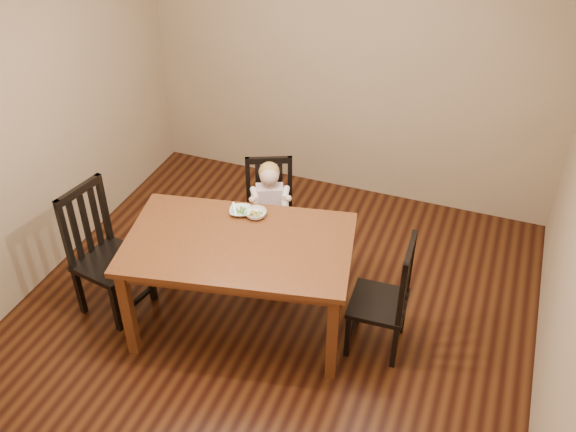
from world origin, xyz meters
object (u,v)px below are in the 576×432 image
at_px(dining_table, 239,252).
at_px(bowl_peas, 241,211).
at_px(chair_child, 270,214).
at_px(chair_left, 104,253).
at_px(chair_right, 386,299).
at_px(bowl_veg, 256,214).
at_px(toddler, 270,205).

height_order(dining_table, bowl_peas, bowl_peas).
xyz_separation_m(chair_child, chair_left, (-0.97, -1.01, 0.07)).
xyz_separation_m(chair_child, chair_right, (1.18, -0.69, 0.01)).
height_order(bowl_peas, bowl_veg, bowl_veg).
relative_size(chair_child, chair_right, 0.97).
relative_size(dining_table, chair_left, 1.65).
bearing_deg(dining_table, chair_child, 96.96).
height_order(chair_left, bowl_veg, chair_left).
xyz_separation_m(chair_left, chair_right, (2.15, 0.32, -0.05)).
bearing_deg(chair_right, dining_table, 95.68).
distance_m(chair_right, bowl_peas, 1.26).
xyz_separation_m(chair_child, bowl_peas, (-0.02, -0.53, 0.38)).
height_order(chair_child, bowl_peas, chair_child).
xyz_separation_m(toddler, bowl_veg, (0.08, -0.48, 0.25)).
relative_size(bowl_peas, bowl_veg, 1.01).
relative_size(chair_child, chair_left, 0.87).
bearing_deg(bowl_veg, toddler, 99.83).
height_order(dining_table, bowl_veg, bowl_veg).
xyz_separation_m(chair_left, bowl_peas, (0.95, 0.48, 0.32)).
relative_size(toddler, bowl_peas, 3.12).
relative_size(chair_child, bowl_veg, 5.77).
xyz_separation_m(chair_child, bowl_veg, (0.10, -0.53, 0.39)).
bearing_deg(chair_right, chair_left, 95.85).
distance_m(chair_left, bowl_veg, 1.22).
distance_m(chair_left, bowl_peas, 1.11).
bearing_deg(chair_right, bowl_veg, 78.57).
bearing_deg(chair_right, chair_child, 56.88).
relative_size(chair_left, bowl_veg, 6.60).
distance_m(dining_table, chair_right, 1.11).
relative_size(dining_table, chair_right, 1.83).
distance_m(chair_child, bowl_peas, 0.65).
relative_size(chair_child, bowl_peas, 5.72).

